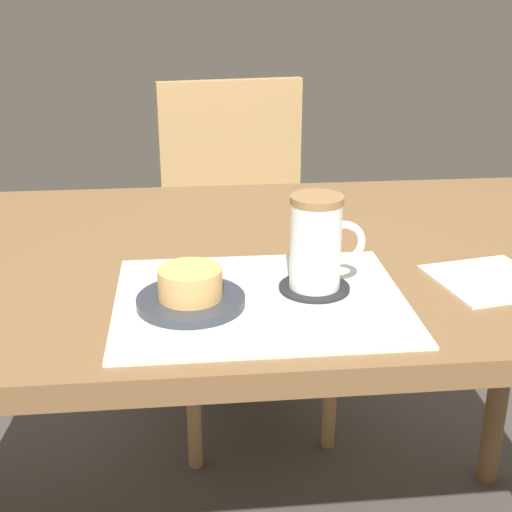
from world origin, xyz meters
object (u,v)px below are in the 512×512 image
at_px(dining_table, 248,296).
at_px(coffee_mug, 317,242).
at_px(wooden_chair, 241,246).
at_px(pastry, 190,283).
at_px(pastry_plate, 191,301).

relative_size(dining_table, coffee_mug, 10.39).
height_order(dining_table, coffee_mug, coffee_mug).
bearing_deg(wooden_chair, dining_table, 78.75).
xyz_separation_m(dining_table, wooden_chair, (0.05, 0.72, -0.19)).
height_order(pastry, coffee_mug, coffee_mug).
relative_size(dining_table, wooden_chair, 1.49).
bearing_deg(dining_table, wooden_chair, 86.42).
bearing_deg(pastry, pastry_plate, 180.00).
distance_m(wooden_chair, pastry, 0.98).
bearing_deg(coffee_mug, dining_table, 115.83).
xyz_separation_m(dining_table, pastry_plate, (-0.09, -0.20, 0.09)).
xyz_separation_m(wooden_chair, pastry, (-0.14, -0.92, 0.31)).
height_order(dining_table, pastry_plate, pastry_plate).
relative_size(pastry_plate, pastry, 1.70).
relative_size(wooden_chair, pastry_plate, 6.31).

